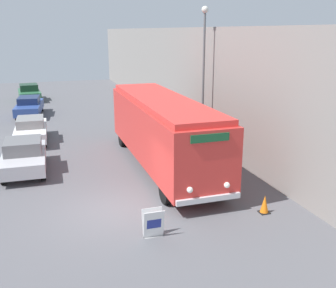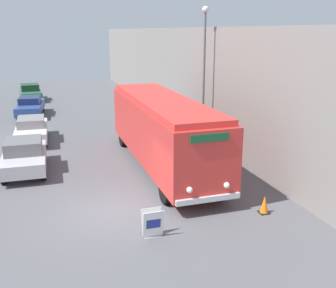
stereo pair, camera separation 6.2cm
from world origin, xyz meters
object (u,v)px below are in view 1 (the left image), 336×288
at_px(vintage_bus, 162,129).
at_px(parked_car_distant, 29,93).
at_px(traffic_cone, 265,204).
at_px(sign_board, 153,224).
at_px(parked_car_mid, 31,129).
at_px(parked_car_near, 24,156).
at_px(streetlamp, 204,61).
at_px(parked_car_far, 29,106).

distance_m(vintage_bus, parked_car_distant, 22.52).
relative_size(vintage_bus, traffic_cone, 16.35).
xyz_separation_m(sign_board, traffic_cone, (4.27, 0.39, -0.11)).
bearing_deg(sign_board, parked_car_mid, 106.27).
xyz_separation_m(parked_car_near, parked_car_distant, (-0.03, 20.30, -0.01)).
xyz_separation_m(streetlamp, parked_car_far, (-9.28, 12.09, -4.03)).
height_order(vintage_bus, parked_car_distant, vintage_bus).
bearing_deg(parked_car_near, parked_car_mid, 88.69).
relative_size(vintage_bus, sign_board, 11.96).
bearing_deg(parked_car_far, parked_car_mid, -83.09).
xyz_separation_m(vintage_bus, sign_board, (-2.27, -6.34, -1.44)).
xyz_separation_m(sign_board, parked_car_mid, (-3.78, 12.96, 0.29)).
distance_m(streetlamp, parked_car_near, 10.22).
xyz_separation_m(streetlamp, parked_car_distant, (-9.38, 19.23, -4.02)).
bearing_deg(streetlamp, traffic_cone, -97.11).
bearing_deg(traffic_cone, parked_car_mid, 122.65).
bearing_deg(parked_car_distant, sign_board, -85.94).
distance_m(sign_board, parked_car_mid, 13.50).
distance_m(parked_car_mid, traffic_cone, 14.94).
xyz_separation_m(parked_car_distant, traffic_cone, (8.34, -27.52, -0.43)).
bearing_deg(streetlamp, parked_car_mid, 154.82).
bearing_deg(sign_board, streetlamp, 58.57).
height_order(vintage_bus, parked_car_mid, vintage_bus).
relative_size(vintage_bus, parked_car_distant, 2.57).
xyz_separation_m(parked_car_mid, parked_car_distant, (-0.29, 14.95, 0.02)).
bearing_deg(sign_board, parked_car_far, 100.82).
distance_m(parked_car_distant, traffic_cone, 28.76).
bearing_deg(streetlamp, sign_board, -121.43).
distance_m(sign_board, parked_car_far, 21.16).
height_order(streetlamp, parked_car_far, streetlamp).
height_order(parked_car_mid, traffic_cone, parked_car_mid).
height_order(parked_car_near, parked_car_mid, parked_car_near).
xyz_separation_m(parked_car_mid, traffic_cone, (8.06, -12.57, -0.41)).
bearing_deg(parked_car_mid, parked_car_far, 93.08).
height_order(vintage_bus, traffic_cone, vintage_bus).
relative_size(streetlamp, parked_car_mid, 1.70).
bearing_deg(sign_board, parked_car_near, 117.90).
height_order(sign_board, streetlamp, streetlamp).
height_order(sign_board, parked_car_near, parked_car_near).
bearing_deg(vintage_bus, streetlamp, 37.69).
bearing_deg(sign_board, parked_car_distant, 98.29).
relative_size(parked_car_mid, parked_car_far, 0.92).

